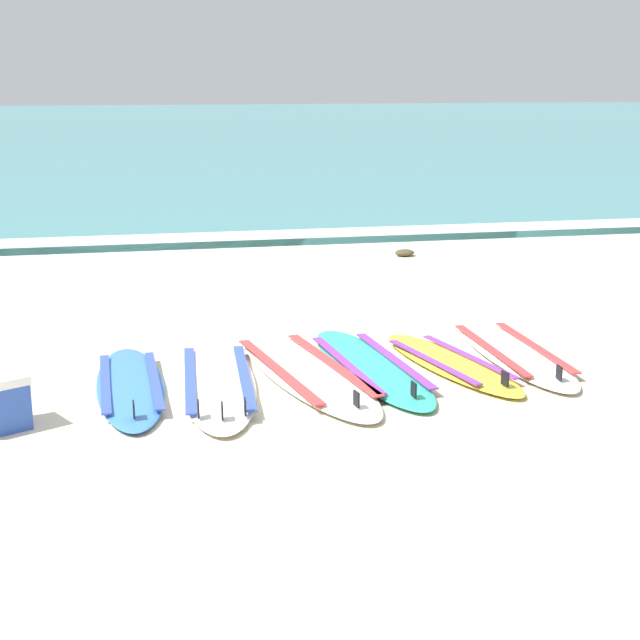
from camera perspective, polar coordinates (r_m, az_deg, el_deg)
The scene contains 10 objects.
ground_plane at distance 7.47m, azimuth -2.12°, elevation -3.66°, with size 80.00×80.00×0.00m, color beige.
sea at distance 43.00m, azimuth -10.15°, elevation 11.34°, with size 80.00×60.00×0.10m, color teal.
wave_foam_strip at distance 13.54m, azimuth -6.50°, elevation 4.80°, with size 80.00×0.74×0.11m, color white.
surfboard_0 at distance 7.38m, azimuth -11.37°, elevation -3.90°, with size 0.57×2.05×0.18m.
surfboard_1 at distance 7.36m, azimuth -6.20°, elevation -3.72°, with size 0.71×2.35×0.18m.
surfboard_2 at distance 7.58m, azimuth -0.90°, elevation -3.09°, with size 1.10×2.63×0.18m.
surfboard_3 at distance 7.72m, azimuth 3.05°, elevation -2.78°, with size 0.81×2.34×0.18m.
surfboard_4 at distance 7.86m, azimuth 7.87°, elevation -2.59°, with size 0.91×1.98×0.18m.
surfboard_5 at distance 8.26m, azimuth 11.55°, elevation -1.91°, with size 0.58×2.24×0.18m.
seaweed_clump_near_shoreline at distance 12.60m, azimuth 5.12°, elevation 4.06°, with size 0.26×0.21×0.09m, color #4C4228.
Camera 1 is at (-1.14, -7.00, 2.34)m, focal length 53.12 mm.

